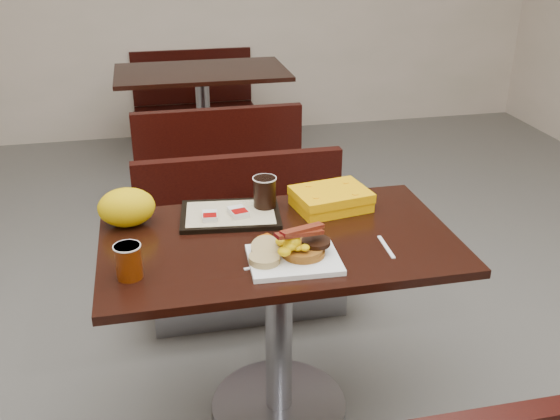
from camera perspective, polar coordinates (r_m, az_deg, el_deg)
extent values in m
cube|color=slate|center=(2.60, -0.10, -17.35)|extent=(6.00, 7.00, 0.01)
cube|color=white|center=(2.02, 1.25, -4.47)|extent=(0.30, 0.23, 0.02)
cylinder|color=#8F5C17|center=(2.03, 2.10, -3.61)|extent=(0.17, 0.17, 0.03)
cylinder|color=black|center=(2.03, 3.25, -2.88)|extent=(0.11, 0.11, 0.01)
ellipsoid|color=#E0B604|center=(1.98, 1.12, -3.00)|extent=(0.11, 0.10, 0.05)
cylinder|color=tan|center=(1.98, -1.40, -4.40)|extent=(0.11, 0.11, 0.02)
cylinder|color=tan|center=(2.02, -1.28, -3.46)|extent=(0.11, 0.11, 0.05)
cylinder|color=#882C04|center=(1.97, -13.43, -4.53)|extent=(0.10, 0.10, 0.11)
cube|color=white|center=(2.13, 9.50, -3.28)|extent=(0.02, 0.15, 0.00)
cube|color=#A74607|center=(2.16, -1.32, -2.49)|extent=(0.05, 0.05, 0.01)
cube|color=#8C0504|center=(2.24, -4.70, -1.46)|extent=(0.04, 0.04, 0.01)
cube|color=black|center=(2.32, -4.47, -0.44)|extent=(0.38, 0.29, 0.02)
cube|color=silver|center=(2.27, -6.31, -0.53)|extent=(0.06, 0.08, 0.02)
cube|color=silver|center=(2.29, -3.77, -0.18)|extent=(0.07, 0.09, 0.02)
cylinder|color=black|center=(2.33, -1.38, 1.62)|extent=(0.09, 0.09, 0.11)
cube|color=#FAA904|center=(2.38, 4.58, 1.00)|extent=(0.30, 0.25, 0.07)
ellipsoid|color=#FEF208|center=(2.29, -13.60, 0.24)|extent=(0.23, 0.20, 0.14)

